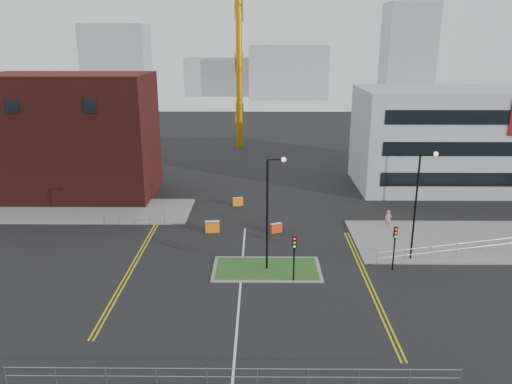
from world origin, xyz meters
TOP-DOWN VIEW (x-y plane):
  - ground at (0.00, 0.00)m, footprint 200.00×200.00m
  - pavement_left at (-20.00, 22.00)m, footprint 28.00×8.00m
  - pavement_right at (22.00, 14.00)m, footprint 24.00×10.00m
  - island_kerb at (2.00, 8.00)m, footprint 8.60×4.60m
  - grass_island at (2.00, 8.00)m, footprint 8.00×4.00m
  - brick_building at (-22.97, 28.00)m, footprint 24.20×10.07m
  - office_block at (26.01, 31.97)m, footprint 25.00×12.20m
  - streetlamp_island at (2.22, 8.00)m, footprint 1.46×0.36m
  - streetlamp_right_near at (14.22, 10.00)m, footprint 1.46×0.36m
  - traffic_light_island at (4.00, 5.98)m, footprint 0.28×0.33m
  - traffic_light_right at (12.00, 7.98)m, footprint 0.28×0.33m
  - railing_front at (0.00, -6.00)m, footprint 24.05×0.05m
  - railing_left at (-11.00, 18.00)m, footprint 6.05×0.05m
  - railing_right at (20.50, 11.50)m, footprint 19.05×5.05m
  - centre_line at (0.00, 2.00)m, footprint 0.15×30.00m
  - yellow_left_a at (-9.00, 10.00)m, footprint 0.12×24.00m
  - yellow_left_b at (-8.70, 10.00)m, footprint 0.12×24.00m
  - yellow_right_a at (9.50, 6.00)m, footprint 0.12×20.00m
  - yellow_right_b at (9.80, 6.00)m, footprint 0.12×20.00m
  - skyline_a at (-40.00, 120.00)m, footprint 18.00×12.00m
  - skyline_b at (10.00, 130.00)m, footprint 24.00×12.00m
  - skyline_c at (45.00, 125.00)m, footprint 14.00×12.00m
  - skyline_d at (-8.00, 140.00)m, footprint 30.00×12.00m
  - pedestrian at (13.92, 17.40)m, footprint 0.67×0.46m
  - barrier_left at (-3.07, 16.00)m, footprint 1.37×0.59m
  - barrier_mid at (3.00, 16.00)m, footprint 1.13×0.77m
  - barrier_right at (-1.00, 24.00)m, footprint 1.14×0.58m

SIDE VIEW (x-z plane):
  - ground at x=0.00m, z-range 0.00..0.00m
  - centre_line at x=0.00m, z-range 0.00..0.01m
  - yellow_left_a at x=-9.00m, z-range 0.00..0.01m
  - yellow_left_b at x=-8.70m, z-range 0.00..0.01m
  - yellow_right_a at x=9.50m, z-range 0.00..0.01m
  - yellow_right_b at x=9.80m, z-range 0.00..0.01m
  - island_kerb at x=2.00m, z-range 0.00..0.08m
  - pavement_left at x=-20.00m, z-range 0.00..0.12m
  - pavement_right at x=22.00m, z-range 0.00..0.12m
  - grass_island at x=2.00m, z-range 0.00..0.12m
  - barrier_mid at x=3.00m, z-range 0.04..0.95m
  - barrier_right at x=-1.00m, z-range 0.04..0.95m
  - barrier_left at x=-3.07m, z-range 0.05..1.17m
  - railing_left at x=-11.00m, z-range 0.19..1.29m
  - railing_right at x=20.50m, z-range 0.23..1.33m
  - railing_front at x=0.00m, z-range 0.23..1.33m
  - pedestrian at x=13.92m, z-range 0.00..1.75m
  - traffic_light_island at x=4.00m, z-range 0.74..4.39m
  - traffic_light_right at x=12.00m, z-range 0.74..4.39m
  - streetlamp_island at x=2.22m, z-range 0.82..10.00m
  - streetlamp_right_near at x=14.22m, z-range 0.82..10.00m
  - skyline_d at x=-8.00m, z-range 0.00..12.00m
  - office_block at x=26.01m, z-range 0.00..12.00m
  - brick_building at x=-22.97m, z-range -0.27..13.97m
  - skyline_b at x=10.00m, z-range 0.00..16.00m
  - skyline_a at x=-40.00m, z-range 0.00..22.00m
  - skyline_c at x=45.00m, z-range 0.00..28.00m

